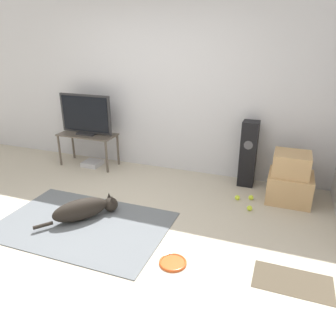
# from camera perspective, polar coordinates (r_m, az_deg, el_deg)

# --- Properties ---
(ground_plane) EXTENTS (12.00, 12.00, 0.00)m
(ground_plane) POSITION_cam_1_polar(r_m,az_deg,el_deg) (3.78, -13.43, -10.90)
(ground_plane) COLOR #BCB29E
(wall_back) EXTENTS (8.00, 0.06, 2.55)m
(wall_back) POSITION_cam_1_polar(r_m,az_deg,el_deg) (5.09, -1.47, 13.78)
(wall_back) COLOR silver
(wall_back) RESTS_ON ground_plane
(area_rug) EXTENTS (1.92, 1.26, 0.01)m
(area_rug) POSITION_cam_1_polar(r_m,az_deg,el_deg) (3.93, -14.58, -9.51)
(area_rug) COLOR slate
(area_rug) RESTS_ON ground_plane
(dog) EXTENTS (0.66, 0.82, 0.26)m
(dog) POSITION_cam_1_polar(r_m,az_deg,el_deg) (3.98, -14.33, -6.92)
(dog) COLOR black
(dog) RESTS_ON area_rug
(frisbee) EXTENTS (0.26, 0.26, 0.03)m
(frisbee) POSITION_cam_1_polar(r_m,az_deg,el_deg) (3.25, 0.85, -16.12)
(frisbee) COLOR #DB511E
(frisbee) RESTS_ON ground_plane
(cardboard_box_lower) EXTENTS (0.55, 0.51, 0.37)m
(cardboard_box_lower) POSITION_cam_1_polar(r_m,az_deg,el_deg) (4.54, 20.38, -3.17)
(cardboard_box_lower) COLOR tan
(cardboard_box_lower) RESTS_ON ground_plane
(cardboard_box_upper) EXTENTS (0.45, 0.41, 0.29)m
(cardboard_box_upper) POSITION_cam_1_polar(r_m,az_deg,el_deg) (4.40, 20.72, 0.67)
(cardboard_box_upper) COLOR tan
(cardboard_box_upper) RESTS_ON cardboard_box_lower
(floor_speaker) EXTENTS (0.22, 0.22, 0.94)m
(floor_speaker) POSITION_cam_1_polar(r_m,az_deg,el_deg) (4.73, 13.81, 2.40)
(floor_speaker) COLOR black
(floor_speaker) RESTS_ON ground_plane
(tv_stand) EXTENTS (0.94, 0.42, 0.53)m
(tv_stand) POSITION_cam_1_polar(r_m,az_deg,el_deg) (5.49, -13.80, 5.00)
(tv_stand) COLOR brown
(tv_stand) RESTS_ON ground_plane
(tv) EXTENTS (0.89, 0.20, 0.63)m
(tv) POSITION_cam_1_polar(r_m,az_deg,el_deg) (5.40, -14.17, 8.94)
(tv) COLOR #232326
(tv) RESTS_ON tv_stand
(tennis_ball_by_boxes) EXTENTS (0.07, 0.07, 0.07)m
(tennis_ball_by_boxes) POSITION_cam_1_polar(r_m,az_deg,el_deg) (4.47, 14.26, -5.00)
(tennis_ball_by_boxes) COLOR #C6E033
(tennis_ball_by_boxes) RESTS_ON ground_plane
(tennis_ball_near_speaker) EXTENTS (0.07, 0.07, 0.07)m
(tennis_ball_near_speaker) POSITION_cam_1_polar(r_m,az_deg,el_deg) (4.20, 14.03, -6.80)
(tennis_ball_near_speaker) COLOR #C6E033
(tennis_ball_near_speaker) RESTS_ON ground_plane
(tennis_ball_loose_on_carpet) EXTENTS (0.07, 0.07, 0.07)m
(tennis_ball_loose_on_carpet) POSITION_cam_1_polar(r_m,az_deg,el_deg) (4.42, 11.98, -5.07)
(tennis_ball_loose_on_carpet) COLOR #C6E033
(tennis_ball_loose_on_carpet) RESTS_ON ground_plane
(game_console) EXTENTS (0.28, 0.29, 0.07)m
(game_console) POSITION_cam_1_polar(r_m,az_deg,el_deg) (5.58, -13.02, 0.80)
(game_console) COLOR #B7B7BC
(game_console) RESTS_ON ground_plane
(door_mat) EXTENTS (0.68, 0.38, 0.01)m
(door_mat) POSITION_cam_1_polar(r_m,az_deg,el_deg) (3.25, 20.87, -18.00)
(door_mat) COLOR #4C4233
(door_mat) RESTS_ON ground_plane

